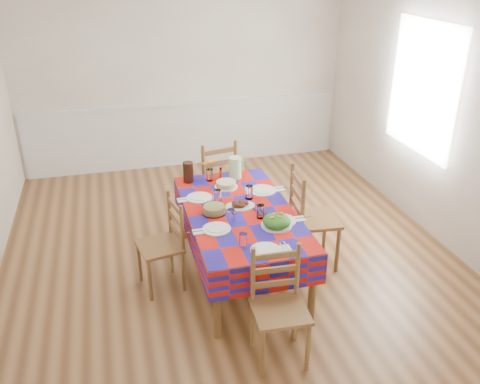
{
  "coord_description": "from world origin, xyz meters",
  "views": [
    {
      "loc": [
        -1.03,
        -4.38,
        2.84
      ],
      "look_at": [
        0.06,
        -0.25,
        0.79
      ],
      "focal_mm": 38.0,
      "sensor_mm": 36.0,
      "label": 1
    }
  ],
  "objects_px": {
    "green_pitcher": "(235,168)",
    "meat_platter": "(240,205)",
    "dining_table": "(240,217)",
    "chair_left": "(164,245)",
    "chair_near": "(279,308)",
    "chair_right": "(310,219)",
    "chair_far": "(215,181)",
    "tea_pitcher": "(188,172)"
  },
  "relations": [
    {
      "from": "green_pitcher",
      "to": "chair_right",
      "type": "height_order",
      "value": "chair_right"
    },
    {
      "from": "chair_right",
      "to": "chair_far",
      "type": "bearing_deg",
      "value": 37.15
    },
    {
      "from": "green_pitcher",
      "to": "chair_right",
      "type": "relative_size",
      "value": 0.23
    },
    {
      "from": "green_pitcher",
      "to": "meat_platter",
      "type": "bearing_deg",
      "value": -100.7
    },
    {
      "from": "chair_far",
      "to": "chair_left",
      "type": "height_order",
      "value": "chair_far"
    },
    {
      "from": "green_pitcher",
      "to": "chair_far",
      "type": "distance_m",
      "value": 0.52
    },
    {
      "from": "chair_left",
      "to": "chair_right",
      "type": "relative_size",
      "value": 0.87
    },
    {
      "from": "chair_left",
      "to": "tea_pitcher",
      "type": "bearing_deg",
      "value": 142.38
    },
    {
      "from": "dining_table",
      "to": "chair_far",
      "type": "distance_m",
      "value": 1.12
    },
    {
      "from": "chair_far",
      "to": "chair_right",
      "type": "bearing_deg",
      "value": 111.47
    },
    {
      "from": "dining_table",
      "to": "green_pitcher",
      "type": "height_order",
      "value": "green_pitcher"
    },
    {
      "from": "tea_pitcher",
      "to": "chair_left",
      "type": "bearing_deg",
      "value": -116.31
    },
    {
      "from": "meat_platter",
      "to": "green_pitcher",
      "type": "relative_size",
      "value": 1.23
    },
    {
      "from": "chair_left",
      "to": "chair_right",
      "type": "bearing_deg",
      "value": 78.54
    },
    {
      "from": "dining_table",
      "to": "tea_pitcher",
      "type": "bearing_deg",
      "value": 114.9
    },
    {
      "from": "tea_pitcher",
      "to": "chair_right",
      "type": "relative_size",
      "value": 0.21
    },
    {
      "from": "tea_pitcher",
      "to": "green_pitcher",
      "type": "bearing_deg",
      "value": -3.11
    },
    {
      "from": "dining_table",
      "to": "chair_far",
      "type": "xyz_separation_m",
      "value": [
        0.01,
        1.11,
        -0.13
      ]
    },
    {
      "from": "tea_pitcher",
      "to": "chair_near",
      "type": "xyz_separation_m",
      "value": [
        0.35,
        -1.86,
        -0.35
      ]
    },
    {
      "from": "dining_table",
      "to": "chair_right",
      "type": "distance_m",
      "value": 0.71
    },
    {
      "from": "chair_far",
      "to": "dining_table",
      "type": "bearing_deg",
      "value": 79.03
    },
    {
      "from": "chair_left",
      "to": "chair_right",
      "type": "distance_m",
      "value": 1.41
    },
    {
      "from": "chair_far",
      "to": "chair_left",
      "type": "distance_m",
      "value": 1.32
    },
    {
      "from": "dining_table",
      "to": "chair_near",
      "type": "relative_size",
      "value": 1.97
    },
    {
      "from": "dining_table",
      "to": "chair_left",
      "type": "height_order",
      "value": "chair_left"
    },
    {
      "from": "dining_table",
      "to": "green_pitcher",
      "type": "xyz_separation_m",
      "value": [
        0.14,
        0.72,
        0.19
      ]
    },
    {
      "from": "chair_far",
      "to": "meat_platter",
      "type": "bearing_deg",
      "value": 79.88
    },
    {
      "from": "chair_near",
      "to": "chair_far",
      "type": "relative_size",
      "value": 0.9
    },
    {
      "from": "green_pitcher",
      "to": "tea_pitcher",
      "type": "height_order",
      "value": "green_pitcher"
    },
    {
      "from": "dining_table",
      "to": "meat_platter",
      "type": "height_order",
      "value": "meat_platter"
    },
    {
      "from": "green_pitcher",
      "to": "chair_far",
      "type": "relative_size",
      "value": 0.23
    },
    {
      "from": "chair_left",
      "to": "chair_far",
      "type": "bearing_deg",
      "value": 135.73
    },
    {
      "from": "dining_table",
      "to": "chair_near",
      "type": "height_order",
      "value": "chair_near"
    },
    {
      "from": "meat_platter",
      "to": "chair_near",
      "type": "relative_size",
      "value": 0.31
    },
    {
      "from": "dining_table",
      "to": "meat_platter",
      "type": "xyz_separation_m",
      "value": [
        0.02,
        0.06,
        0.1
      ]
    },
    {
      "from": "chair_near",
      "to": "chair_right",
      "type": "height_order",
      "value": "chair_right"
    },
    {
      "from": "dining_table",
      "to": "chair_far",
      "type": "height_order",
      "value": "chair_far"
    },
    {
      "from": "meat_platter",
      "to": "chair_far",
      "type": "distance_m",
      "value": 1.07
    },
    {
      "from": "meat_platter",
      "to": "chair_near",
      "type": "bearing_deg",
      "value": -90.65
    },
    {
      "from": "chair_left",
      "to": "chair_right",
      "type": "xyz_separation_m",
      "value": [
        1.41,
        -0.0,
        0.07
      ]
    },
    {
      "from": "chair_near",
      "to": "chair_left",
      "type": "height_order",
      "value": "chair_near"
    },
    {
      "from": "green_pitcher",
      "to": "chair_near",
      "type": "xyz_separation_m",
      "value": [
        -0.14,
        -1.84,
        -0.36
      ]
    }
  ]
}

